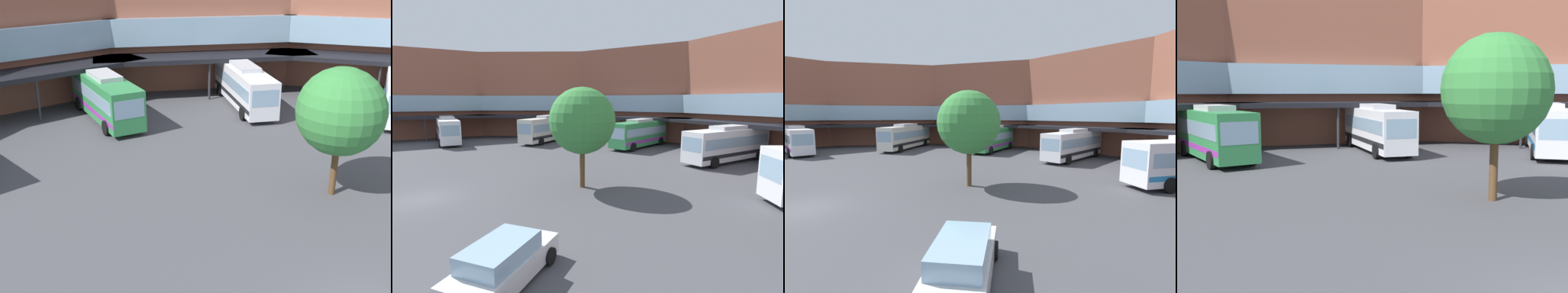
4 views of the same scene
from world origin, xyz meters
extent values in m
cube|color=#93543F|center=(24.82, 25.83, 7.05)|extent=(18.66, 18.26, 14.10)
cube|color=#8CADC6|center=(24.41, 25.40, 5.64)|extent=(17.37, 17.04, 2.47)
cube|color=black|center=(21.36, 22.23, 3.52)|extent=(17.27, 16.82, 0.40)
cylinder|color=#2D2D33|center=(20.25, 21.07, 1.76)|extent=(0.20, 0.20, 3.52)
cube|color=#93543F|center=(9.04, 34.67, 7.05)|extent=(20.97, 10.88, 14.10)
cube|color=#8CADC6|center=(8.89, 34.08, 5.64)|extent=(19.09, 10.61, 2.47)
cube|color=black|center=(7.78, 29.83, 3.52)|extent=(20.47, 8.95, 0.40)
cylinder|color=#2D2D33|center=(7.38, 28.28, 1.76)|extent=(0.20, 0.20, 3.52)
cube|color=#338C4C|center=(-2.49, 26.71, 1.85)|extent=(3.18, 10.35, 3.01)
cube|color=#8CADC6|center=(-2.49, 26.71, 2.21)|extent=(3.19, 9.74, 0.96)
cube|color=purple|center=(-2.49, 26.71, 1.01)|extent=(3.19, 10.15, 0.36)
cube|color=#8CADC6|center=(-2.16, 21.67, 2.21)|extent=(2.22, 0.26, 1.32)
cube|color=#B2B2B7|center=(-2.49, 26.71, 3.54)|extent=(2.00, 3.78, 0.36)
cylinder|color=black|center=(-1.01, 23.33, 0.55)|extent=(0.37, 1.12, 1.10)
cylinder|color=black|center=(-3.52, 23.16, 0.55)|extent=(0.37, 1.12, 1.10)
cylinder|color=black|center=(-1.46, 30.25, 0.55)|extent=(0.37, 1.12, 1.10)
cylinder|color=black|center=(-3.97, 30.09, 0.55)|extent=(0.37, 1.12, 1.10)
cube|color=white|center=(9.16, 25.21, 1.82)|extent=(4.82, 11.04, 2.94)
cube|color=#8CADC6|center=(9.16, 25.21, 2.17)|extent=(4.72, 10.43, 0.94)
cube|color=black|center=(9.16, 25.21, 1.00)|extent=(4.79, 10.84, 0.35)
cube|color=#8CADC6|center=(7.93, 20.01, 2.17)|extent=(2.08, 0.60, 1.29)
cube|color=#B2B2B7|center=(9.16, 25.21, 3.47)|extent=(2.53, 4.16, 0.36)
cylinder|color=black|center=(9.49, 21.37, 0.55)|extent=(0.55, 1.14, 1.10)
cylinder|color=black|center=(7.15, 21.92, 0.55)|extent=(0.55, 1.14, 1.10)
cylinder|color=black|center=(11.18, 28.50, 0.55)|extent=(0.55, 1.14, 1.10)
cylinder|color=black|center=(8.84, 29.05, 0.55)|extent=(0.55, 1.14, 1.10)
cube|color=white|center=(19.79, 18.10, 1.87)|extent=(10.11, 9.95, 3.04)
cube|color=#8CADC6|center=(19.79, 18.10, 2.24)|extent=(9.64, 9.50, 0.97)
cube|color=#267FBF|center=(19.79, 18.10, 1.02)|extent=(9.96, 9.81, 0.36)
cube|color=#8CADC6|center=(15.63, 14.04, 2.24)|extent=(1.60, 1.63, 1.34)
cube|color=#B2B2B7|center=(19.79, 18.10, 3.57)|extent=(4.22, 4.18, 0.36)
cylinder|color=black|center=(16.08, 16.20, 0.55)|extent=(1.00, 0.98, 1.10)
cylinder|color=black|center=(23.51, 20.01, 0.55)|extent=(1.00, 0.98, 1.10)
cylinder|color=black|center=(21.79, 21.77, 0.55)|extent=(1.00, 0.98, 1.10)
cylinder|color=brown|center=(5.20, 8.93, 1.73)|extent=(0.36, 0.36, 3.45)
sphere|color=#38843D|center=(5.20, 8.93, 4.72)|extent=(4.62, 4.62, 4.62)
camera|label=1|loc=(-11.57, -9.33, 12.28)|focal=44.40mm
camera|label=2|loc=(19.86, -5.10, 6.12)|focal=27.03mm
camera|label=3|loc=(15.86, -6.88, 5.23)|focal=24.09mm
camera|label=4|loc=(-9.04, -5.32, 4.63)|focal=42.97mm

